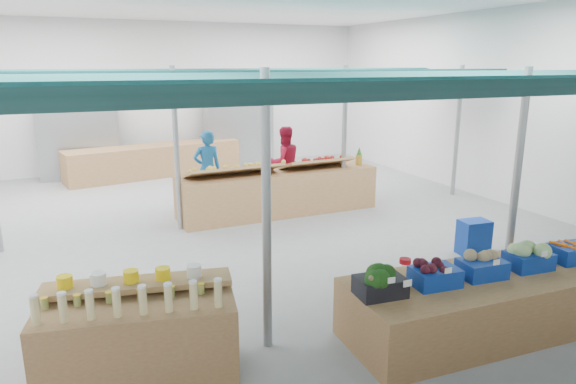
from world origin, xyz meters
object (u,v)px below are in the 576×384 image
crate_stack (474,237)px  vendor_right (284,163)px  fruit_counter (279,192)px  bottle_shelf (140,336)px  vendor_left (207,169)px  veg_counter (492,302)px

crate_stack → vendor_right: size_ratio=0.34×
fruit_counter → crate_stack: bearing=-61.2°
bottle_shelf → fruit_counter: size_ratio=0.48×
vendor_left → vendor_right: same height
bottle_shelf → vendor_left: size_ratio=1.19×
bottle_shelf → veg_counter: bottle_shelf is taller
bottle_shelf → fruit_counter: bearing=65.2°
bottle_shelf → vendor_left: bearing=80.1°
veg_counter → vendor_left: bearing=106.5°
bottle_shelf → fruit_counter: bottle_shelf is taller
vendor_left → bottle_shelf: bearing=67.7°
veg_counter → fruit_counter: fruit_counter is taller
veg_counter → vendor_left: 6.75m
fruit_counter → bottle_shelf: bearing=-127.2°
veg_counter → crate_stack: bearing=53.9°
bottle_shelf → veg_counter: bearing=1.4°
bottle_shelf → vendor_right: vendor_right is taller
veg_counter → crate_stack: (1.58, 1.97, -0.06)m
veg_counter → vendor_right: 6.56m
crate_stack → vendor_left: (-3.20, 4.56, 0.54)m
fruit_counter → vendor_right: size_ratio=2.50×
crate_stack → fruit_counter: bearing=120.0°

